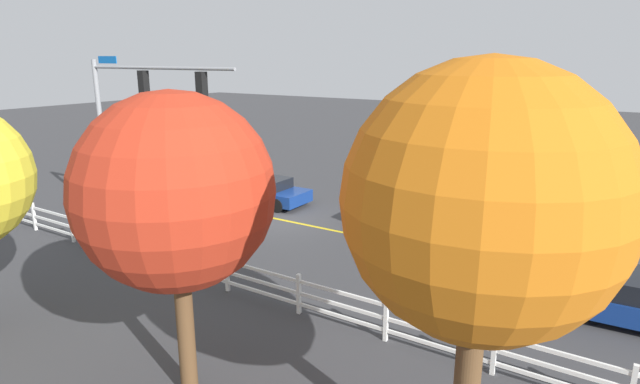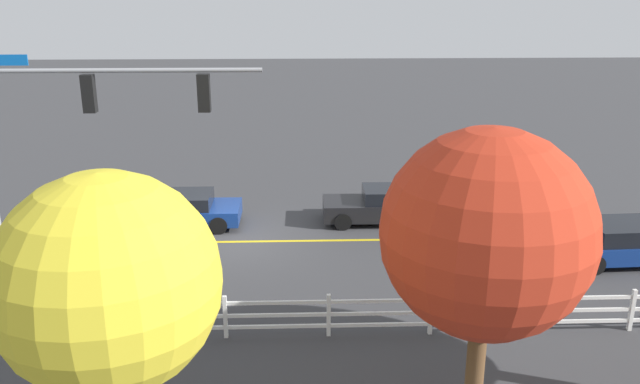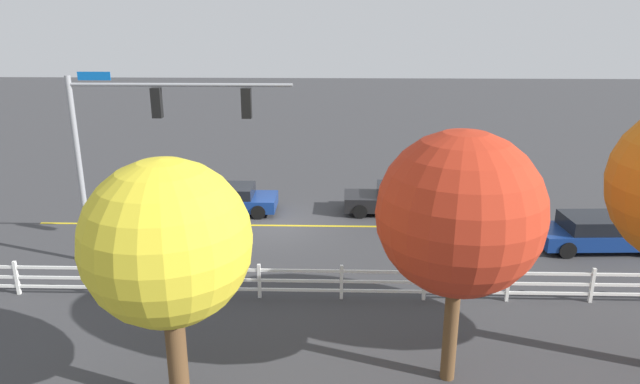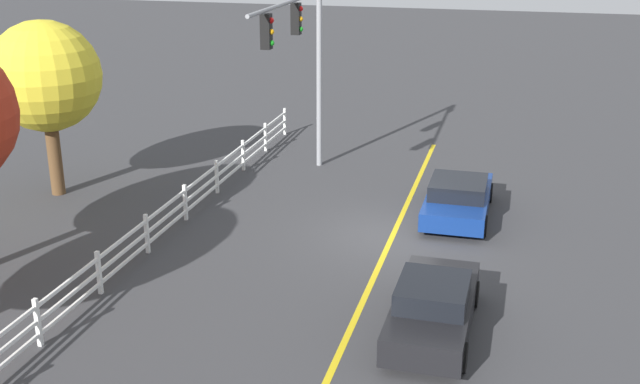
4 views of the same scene
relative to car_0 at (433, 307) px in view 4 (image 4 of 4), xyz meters
name	(u,v)px [view 4 (image 4 of 4)]	position (x,y,z in m)	size (l,w,h in m)	color
ground_plane	(393,235)	(5.42, 1.82, -0.64)	(120.00, 120.00, 0.00)	#38383A
lane_center_stripe	(366,295)	(1.42, 1.82, -0.64)	(28.00, 0.16, 0.01)	gold
signal_assembly	(302,47)	(9.29, 5.69, 4.18)	(7.57, 0.37, 6.83)	gray
car_0	(433,307)	(0.00, 0.00, 0.00)	(4.37, 1.85, 1.34)	black
car_1	(458,198)	(7.49, 0.13, -0.03)	(4.44, 1.99, 1.25)	navy
white_rail_fence	(147,233)	(2.42, 8.26, -0.04)	(26.10, 0.10, 1.15)	white
tree_2	(45,77)	(6.16, 13.46, 3.36)	(3.61, 3.61, 5.84)	brown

